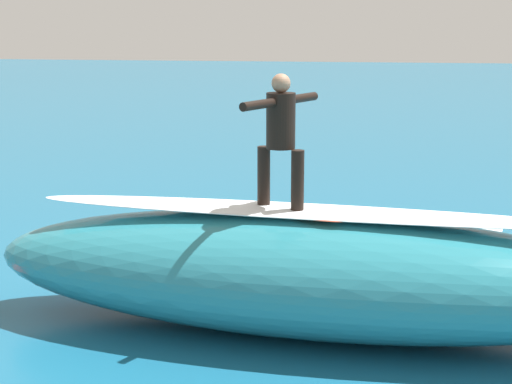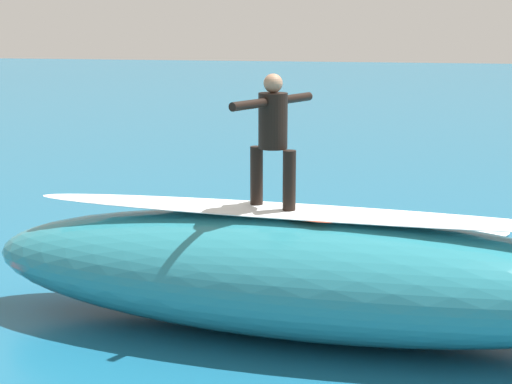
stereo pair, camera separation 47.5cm
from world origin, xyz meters
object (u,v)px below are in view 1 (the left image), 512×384
at_px(surfer_riding, 281,131).
at_px(surfboard_paddling, 240,226).
at_px(surfboard_riding, 280,210).
at_px(surfer_paddling, 239,217).

height_order(surfer_riding, surfboard_paddling, surfer_riding).
bearing_deg(surfboard_riding, surfer_paddling, -47.85).
relative_size(surfboard_riding, surfer_riding, 1.14).
xyz_separation_m(surfboard_riding, surfboard_paddling, (1.37, -4.85, -1.53)).
relative_size(surfboard_riding, surfer_paddling, 1.27).
bearing_deg(surfboard_paddling, surfboard_riding, -4.82).
bearing_deg(surfer_riding, surfboard_paddling, -47.96).
distance_m(surfer_riding, surfboard_paddling, 5.64).
bearing_deg(surfer_riding, surfboard_riding, 26.25).
height_order(surfboard_paddling, surfer_paddling, surfer_paddling).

